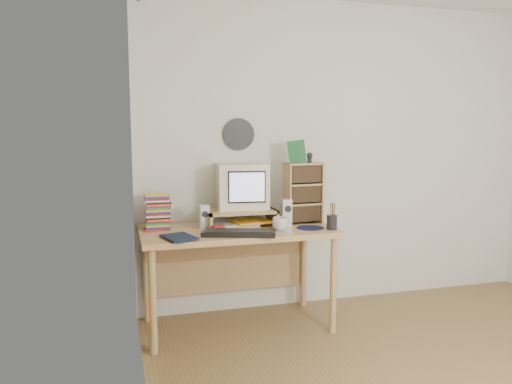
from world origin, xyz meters
TOP-DOWN VIEW (x-y plane):
  - back_wall at (0.00, 1.75)m, footprint 3.50×0.00m
  - left_wall at (-1.75, 0.00)m, footprint 0.00×3.50m
  - curtain at (-1.71, 0.48)m, footprint 0.00×2.20m
  - wall_disc at (-0.93, 1.73)m, footprint 0.25×0.02m
  - desk at (-1.03, 1.44)m, footprint 1.40×0.70m
  - monitor_riser at (-0.98, 1.48)m, footprint 0.52×0.30m
  - crt_monitor at (-0.95, 1.53)m, footprint 0.40×0.40m
  - speaker_left at (-1.27, 1.42)m, footprint 0.07×0.07m
  - speaker_right at (-0.64, 1.41)m, footprint 0.08×0.08m
  - keyboard at (-1.08, 1.14)m, footprint 0.53×0.32m
  - dvd_stack at (-1.59, 1.50)m, footprint 0.17×0.12m
  - cd_rack at (-0.49, 1.45)m, footprint 0.29×0.17m
  - mug at (-0.75, 1.23)m, footprint 0.14×0.14m
  - diary at (-1.57, 1.11)m, footprint 0.26×0.22m
  - mousepad at (-0.52, 1.24)m, footprint 0.24×0.24m
  - pen_cup at (-0.38, 1.15)m, footprint 0.09×0.09m
  - papers at (-0.99, 1.46)m, footprint 0.36×0.29m
  - red_box at (-1.19, 1.30)m, footprint 0.09×0.07m
  - game_box at (-0.54, 1.46)m, footprint 0.13×0.07m
  - webcam at (-0.44, 1.45)m, footprint 0.05×0.05m

SIDE VIEW (x-z plane):
  - desk at x=-1.03m, z-range 0.24..0.99m
  - mousepad at x=-0.52m, z-range 0.75..0.75m
  - keyboard at x=-1.08m, z-range 0.75..0.78m
  - red_box at x=-1.19m, z-range 0.75..0.79m
  - papers at x=-0.99m, z-range 0.75..0.79m
  - diary at x=-1.57m, z-range 0.75..0.79m
  - mug at x=-0.75m, z-range 0.75..0.84m
  - pen_cup at x=-0.38m, z-range 0.75..0.90m
  - speaker_left at x=-1.27m, z-range 0.75..0.93m
  - monitor_riser at x=-0.98m, z-range 0.78..0.90m
  - speaker_right at x=-0.64m, z-range 0.75..0.95m
  - dvd_stack at x=-1.59m, z-range 0.75..1.00m
  - cd_rack at x=-0.49m, z-range 0.75..1.21m
  - crt_monitor at x=-0.95m, z-range 0.87..1.21m
  - curtain at x=-1.71m, z-range 0.05..2.25m
  - back_wall at x=0.00m, z-range -0.50..3.00m
  - left_wall at x=-1.75m, z-range -0.50..3.00m
  - webcam at x=-0.44m, z-range 1.21..1.29m
  - game_box at x=-0.54m, z-range 1.21..1.39m
  - wall_disc at x=-0.93m, z-range 1.30..1.55m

